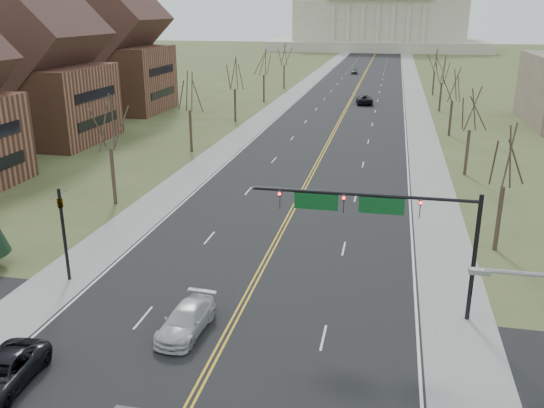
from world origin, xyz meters
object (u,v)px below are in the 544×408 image
at_px(signal_left, 63,225).
at_px(car_far_nb, 364,99).
at_px(car_sb_outer_lead, 2,373).
at_px(street_light, 543,390).
at_px(signal_mast, 380,214).
at_px(car_far_sb, 354,71).
at_px(car_sb_inner_second, 186,320).

bearing_deg(signal_left, car_far_nb, 79.43).
xyz_separation_m(signal_left, car_sb_outer_lead, (2.89, -10.54, -2.99)).
height_order(street_light, car_far_nb, street_light).
distance_m(signal_mast, car_far_sb, 128.60).
xyz_separation_m(car_sb_outer_lead, car_sb_inner_second, (6.47, 6.13, -0.02)).
relative_size(signal_left, street_light, 0.66).
bearing_deg(car_far_sb, car_sb_inner_second, -93.40).
bearing_deg(car_sb_inner_second, street_light, -27.70).
height_order(signal_left, car_far_nb, signal_left).
bearing_deg(car_far_sb, street_light, -87.42).
relative_size(signal_mast, car_far_sb, 2.82).
distance_m(car_sb_inner_second, car_far_sb, 132.51).
distance_m(signal_mast, car_far_nb, 76.48).
xyz_separation_m(car_far_nb, car_far_sb, (-5.42, 51.92, -0.10)).
height_order(signal_mast, car_far_sb, signal_mast).
bearing_deg(signal_left, car_sb_outer_lead, -74.66).
xyz_separation_m(street_light, car_sb_inner_second, (-14.87, 9.09, -4.51)).
bearing_deg(car_sb_outer_lead, car_sb_inner_second, 40.44).
xyz_separation_m(street_light, car_sb_outer_lead, (-21.35, 2.96, -4.50)).
height_order(car_sb_outer_lead, car_sb_inner_second, car_sb_outer_lead).
distance_m(car_sb_inner_second, car_far_nb, 80.74).
bearing_deg(car_far_sb, car_far_nb, -87.69).
relative_size(signal_mast, car_far_nb, 2.03).
xyz_separation_m(signal_left, car_far_sb, (8.79, 128.09, -2.97)).
relative_size(car_sb_outer_lead, car_far_sb, 1.20).
distance_m(street_light, car_far_sb, 142.50).
relative_size(street_light, car_far_nb, 1.52).
bearing_deg(car_far_nb, signal_left, 72.73).
distance_m(car_sb_outer_lead, car_far_sb, 138.76).
height_order(car_sb_inner_second, car_far_nb, car_far_nb).
xyz_separation_m(signal_left, car_sb_inner_second, (9.36, -4.41, -3.00)).
distance_m(car_far_nb, car_far_sb, 52.20).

